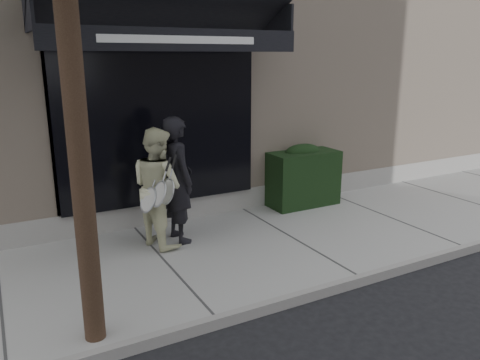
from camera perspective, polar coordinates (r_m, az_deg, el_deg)
ground at (r=7.33m, az=6.09°, el=-7.68°), size 80.00×80.00×0.00m
sidewalk at (r=7.30m, az=6.10°, el=-7.24°), size 20.00×3.00×0.12m
curb at (r=6.20m, az=14.37°, el=-11.74°), size 20.00×0.10×0.14m
building_facade at (r=11.19m, az=-8.48°, el=14.42°), size 14.30×8.04×5.64m
hedge at (r=8.69m, az=7.55°, el=0.50°), size 1.30×0.70×1.14m
pedestrian_front at (r=6.88m, az=-7.63°, el=0.00°), size 0.77×0.93×1.86m
pedestrian_back at (r=6.80m, az=-9.94°, el=-0.86°), size 0.86×0.98×1.73m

